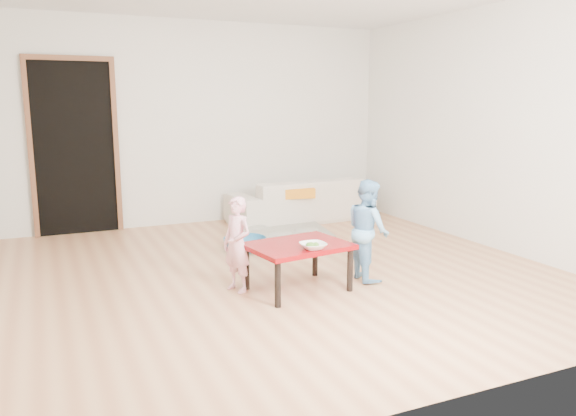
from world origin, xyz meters
TOP-DOWN VIEW (x-y plane):
  - floor at (0.00, 0.00)m, footprint 5.00×5.00m
  - back_wall at (0.00, 2.50)m, footprint 5.00×0.02m
  - right_wall at (2.50, 0.00)m, footprint 0.02×5.00m
  - doorway at (-1.60, 2.48)m, footprint 1.02×0.08m
  - sofa at (1.20, 2.05)m, footprint 2.00×0.89m
  - cushion at (0.98, 1.82)m, footprint 0.53×0.49m
  - red_table at (-0.06, -0.54)m, footprint 0.90×0.73m
  - bowl at (-0.02, -0.75)m, footprint 0.21×0.21m
  - broccoli at (-0.02, -0.75)m, footprint 0.12×0.12m
  - child_pink at (-0.53, -0.34)m, footprint 0.30×0.35m
  - child_blue at (0.65, -0.50)m, footprint 0.39×0.48m
  - basin at (-0.04, 0.86)m, footprint 0.46×0.46m
  - blanket at (0.62, 1.41)m, footprint 1.24×1.09m

SIDE VIEW (x-z plane):
  - floor at x=0.00m, z-range -0.01..0.01m
  - blanket at x=0.62m, z-range 0.00..0.06m
  - basin at x=-0.04m, z-range 0.00..0.14m
  - red_table at x=-0.06m, z-range 0.00..0.41m
  - sofa at x=1.20m, z-range 0.00..0.57m
  - child_pink at x=-0.53m, z-range 0.00..0.81m
  - bowl at x=-0.02m, z-range 0.41..0.46m
  - broccoli at x=-0.02m, z-range 0.41..0.46m
  - cushion at x=0.98m, z-range 0.38..0.50m
  - child_blue at x=0.65m, z-range 0.00..0.91m
  - doorway at x=-1.60m, z-range -0.03..2.08m
  - back_wall at x=0.00m, z-range 0.00..2.60m
  - right_wall at x=2.50m, z-range 0.00..2.60m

